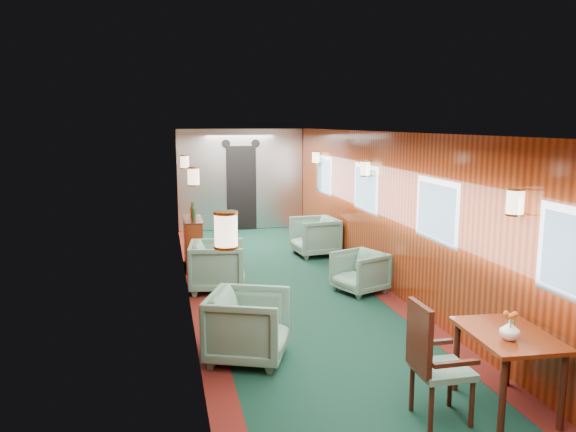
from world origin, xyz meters
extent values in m
plane|color=#0C2E21|center=(0.00, 0.00, 0.00)|extent=(12.00, 12.00, 0.00)
cube|color=white|center=(0.00, 0.00, 2.35)|extent=(3.00, 12.00, 0.10)
cube|color=white|center=(0.00, 0.00, 2.36)|extent=(1.20, 12.00, 0.06)
cube|color=maroon|center=(0.00, 6.00, 1.20)|extent=(3.00, 0.10, 2.40)
cube|color=maroon|center=(-1.50, 0.00, 1.20)|extent=(0.10, 12.00, 2.40)
cube|color=maroon|center=(1.50, 0.00, 1.20)|extent=(0.10, 12.00, 2.40)
cube|color=#47120E|center=(-1.35, 0.00, 0.00)|extent=(0.30, 12.00, 0.01)
cube|color=#47120E|center=(1.35, 0.00, 0.00)|extent=(0.30, 12.00, 0.01)
cube|color=silver|center=(0.00, 5.92, 1.20)|extent=(2.98, 0.12, 2.38)
cube|color=black|center=(0.00, 5.84, 1.00)|extent=(0.70, 0.06, 2.00)
cylinder|color=black|center=(-0.35, 5.85, 2.05)|extent=(0.20, 0.04, 0.20)
cylinder|color=black|center=(0.35, 5.85, 2.05)|extent=(0.20, 0.04, 0.20)
cube|color=#B9BCC0|center=(1.49, -1.00, 1.45)|extent=(0.02, 1.10, 0.80)
cube|color=#405B61|center=(1.48, -1.00, 1.45)|extent=(0.01, 0.96, 0.66)
cube|color=#B9BCC0|center=(1.49, 1.50, 1.45)|extent=(0.02, 1.10, 0.80)
cube|color=#405B61|center=(1.48, 1.50, 1.45)|extent=(0.01, 0.96, 0.66)
cube|color=#B9BCC0|center=(1.49, 4.00, 1.45)|extent=(0.02, 1.10, 0.80)
cube|color=#405B61|center=(1.48, 4.00, 1.45)|extent=(0.01, 0.96, 0.66)
cylinder|color=#FBEFC4|center=(-1.40, -3.50, 1.80)|extent=(0.16, 0.16, 0.24)
cylinder|color=#B78133|center=(-1.40, -3.50, 1.68)|extent=(0.17, 0.17, 0.02)
cylinder|color=#FBEFC4|center=(1.40, -2.70, 1.80)|extent=(0.16, 0.16, 0.24)
cylinder|color=#B78133|center=(1.40, -2.70, 1.68)|extent=(0.17, 0.17, 0.02)
cylinder|color=#FBEFC4|center=(-1.40, 0.50, 1.80)|extent=(0.16, 0.16, 0.24)
cylinder|color=#B78133|center=(-1.40, 0.50, 1.68)|extent=(0.17, 0.17, 0.02)
cylinder|color=#FBEFC4|center=(1.40, 1.30, 1.80)|extent=(0.16, 0.16, 0.24)
cylinder|color=#B78133|center=(1.40, 1.30, 1.68)|extent=(0.17, 0.17, 0.02)
cylinder|color=#FBEFC4|center=(-1.40, 3.50, 1.80)|extent=(0.16, 0.16, 0.24)
cylinder|color=#B78133|center=(-1.40, 3.50, 1.68)|extent=(0.17, 0.17, 0.02)
cylinder|color=#FBEFC4|center=(1.40, 4.30, 1.80)|extent=(0.16, 0.16, 0.24)
cylinder|color=#B78133|center=(1.40, 4.30, 1.68)|extent=(0.17, 0.17, 0.02)
cube|color=maroon|center=(1.10, -3.16, 0.70)|extent=(0.72, 0.99, 0.04)
cylinder|color=#3B170D|center=(0.81, -3.56, 0.34)|extent=(0.06, 0.06, 0.68)
cylinder|color=#3B170D|center=(1.34, -3.59, 0.34)|extent=(0.06, 0.06, 0.68)
cylinder|color=#3B170D|center=(0.85, -2.74, 0.34)|extent=(0.06, 0.06, 0.68)
cylinder|color=#3B170D|center=(1.39, -2.77, 0.34)|extent=(0.06, 0.06, 0.68)
cube|color=#225044|center=(0.46, -3.20, 0.45)|extent=(0.45, 0.45, 0.06)
cube|color=#3B170D|center=(0.24, -3.19, 0.76)|extent=(0.05, 0.41, 0.58)
cube|color=#225044|center=(0.26, -3.19, 0.70)|extent=(0.02, 0.31, 0.35)
cube|color=#3B170D|center=(0.46, -3.42, 0.60)|extent=(0.41, 0.05, 0.04)
cube|color=#3B170D|center=(0.46, -2.97, 0.60)|extent=(0.41, 0.05, 0.04)
cylinder|color=#3B170D|center=(0.27, -3.38, 0.21)|extent=(0.04, 0.04, 0.42)
cylinder|color=#3B170D|center=(0.64, -3.38, 0.21)|extent=(0.04, 0.04, 0.42)
cylinder|color=#3B170D|center=(0.27, -3.01, 0.21)|extent=(0.04, 0.04, 0.42)
cylinder|color=#3B170D|center=(0.64, -3.01, 0.21)|extent=(0.04, 0.04, 0.42)
cube|color=maroon|center=(-1.34, 2.45, 0.44)|extent=(0.29, 0.97, 0.87)
cube|color=#3B170D|center=(-1.33, 2.45, 0.87)|extent=(0.31, 0.99, 0.02)
cylinder|color=#214224|center=(-1.32, 2.21, 0.99)|extent=(0.07, 0.07, 0.22)
cylinder|color=#214224|center=(-1.32, 2.55, 1.02)|extent=(0.06, 0.06, 0.28)
cylinder|color=#B78133|center=(-1.32, 2.75, 0.97)|extent=(0.08, 0.08, 0.18)
imported|color=white|center=(1.01, -3.31, 0.80)|extent=(0.21, 0.21, 0.17)
imported|color=#225044|center=(-0.98, -1.61, 0.38)|extent=(1.06, 1.05, 0.75)
imported|color=#225044|center=(-1.05, 1.02, 0.38)|extent=(0.93, 0.91, 0.75)
imported|color=#225044|center=(1.03, 0.45, 0.31)|extent=(0.88, 0.87, 0.62)
imported|color=#225044|center=(1.01, 2.91, 0.37)|extent=(0.89, 0.87, 0.74)
camera|label=1|loc=(-1.81, -7.31, 2.53)|focal=35.00mm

